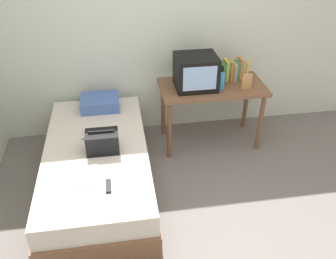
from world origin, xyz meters
The scene contains 13 objects.
ground_plane centered at (0.00, 0.00, 0.00)m, with size 8.00×8.00×0.00m, color slate.
wall_back centered at (0.00, 2.00, 1.30)m, with size 5.20×0.10×2.60m, color silver.
bed centered at (-0.84, 0.89, 0.24)m, with size 1.00×2.00×0.50m.
desk centered at (0.46, 1.52, 0.65)m, with size 1.16×0.60×0.74m.
tv centered at (0.26, 1.51, 0.92)m, with size 0.44×0.39×0.36m.
water_bottle centered at (0.52, 1.42, 0.84)m, with size 0.07×0.07×0.18m, color #3399DB.
book_row centered at (0.74, 1.65, 0.85)m, with size 0.29×0.17×0.25m.
picture_frame centered at (0.79, 1.38, 0.83)m, with size 0.11×0.02×0.18m, color #B27F4C.
pillow centered at (-0.79, 1.66, 0.56)m, with size 0.42×0.34×0.13m, color #4766AD.
handbag centered at (-0.76, 0.83, 0.60)m, with size 0.30×0.20×0.22m.
magazine centered at (-0.92, 0.47, 0.50)m, with size 0.21×0.29×0.01m, color white.
remote_dark centered at (-0.73, 0.31, 0.51)m, with size 0.04×0.16×0.02m, color black.
remote_silver centered at (-0.95, 1.11, 0.51)m, with size 0.04×0.14×0.02m, color #B7B7BC.
Camera 1 is at (-0.58, -1.95, 2.52)m, focal length 38.43 mm.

